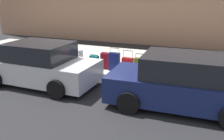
% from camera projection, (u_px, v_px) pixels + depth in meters
% --- Properties ---
extents(ground_plane, '(40.00, 40.00, 0.00)m').
position_uv_depth(ground_plane, '(87.00, 75.00, 10.08)').
color(ground_plane, black).
extents(sidewalk_curb, '(18.00, 5.00, 0.14)m').
position_uv_depth(sidewalk_curb, '(110.00, 59.00, 12.27)').
color(sidewalk_curb, '#ADA89E').
rests_on(sidewalk_curb, ground_plane).
extents(suitcase_maroon_0, '(0.36, 0.20, 0.93)m').
position_uv_depth(suitcase_maroon_0, '(189.00, 70.00, 9.18)').
color(suitcase_maroon_0, maroon).
rests_on(suitcase_maroon_0, sidewalk_curb).
extents(suitcase_teal_1, '(0.40, 0.23, 0.79)m').
position_uv_depth(suitcase_teal_1, '(176.00, 70.00, 9.34)').
color(suitcase_teal_1, '#0F606B').
rests_on(suitcase_teal_1, sidewalk_curb).
extents(suitcase_black_2, '(0.39, 0.26, 0.84)m').
position_uv_depth(suitcase_black_2, '(163.00, 69.00, 9.46)').
color(suitcase_black_2, black).
rests_on(suitcase_black_2, sidewalk_curb).
extents(suitcase_silver_3, '(0.38, 0.25, 0.99)m').
position_uv_depth(suitcase_silver_3, '(152.00, 66.00, 9.61)').
color(suitcase_silver_3, '#9EA0A8').
rests_on(suitcase_silver_3, sidewalk_curb).
extents(suitcase_olive_4, '(0.48, 0.24, 0.81)m').
position_uv_depth(suitcase_olive_4, '(140.00, 66.00, 9.85)').
color(suitcase_olive_4, '#59601E').
rests_on(suitcase_olive_4, sidewalk_curb).
extents(suitcase_red_5, '(0.47, 0.25, 0.89)m').
position_uv_depth(suitcase_red_5, '(128.00, 64.00, 10.09)').
color(suitcase_red_5, red).
rests_on(suitcase_red_5, sidewalk_curb).
extents(suitcase_navy_6, '(0.45, 0.22, 0.99)m').
position_uv_depth(suitcase_navy_6, '(114.00, 62.00, 10.13)').
color(suitcase_navy_6, navy).
rests_on(suitcase_navy_6, sidewalk_curb).
extents(suitcase_maroon_7, '(0.37, 0.21, 0.74)m').
position_uv_depth(suitcase_maroon_7, '(105.00, 61.00, 10.43)').
color(suitcase_maroon_7, maroon).
rests_on(suitcase_maroon_7, sidewalk_curb).
extents(suitcase_teal_8, '(0.40, 0.20, 0.61)m').
position_uv_depth(suitcase_teal_8, '(94.00, 62.00, 10.51)').
color(suitcase_teal_8, '#0F606B').
rests_on(suitcase_teal_8, sidewalk_curb).
extents(fire_hydrant, '(0.39, 0.21, 0.77)m').
position_uv_depth(fire_hydrant, '(81.00, 57.00, 10.77)').
color(fire_hydrant, '#99999E').
rests_on(fire_hydrant, sidewalk_curb).
extents(bollard_post, '(0.14, 0.14, 0.94)m').
position_uv_depth(bollard_post, '(64.00, 55.00, 10.91)').
color(bollard_post, brown).
rests_on(bollard_post, sidewalk_curb).
extents(parked_car_navy_0, '(4.34, 2.29, 1.57)m').
position_uv_depth(parked_car_navy_0, '(181.00, 83.00, 7.08)').
color(parked_car_navy_0, '#141E4C').
rests_on(parked_car_navy_0, ground_plane).
extents(parked_car_silver_1, '(4.20, 2.10, 1.56)m').
position_uv_depth(parked_car_silver_1, '(41.00, 65.00, 8.90)').
color(parked_car_silver_1, '#B2B5BA').
rests_on(parked_car_silver_1, ground_plane).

